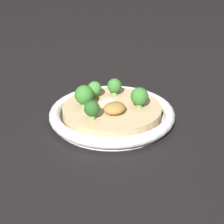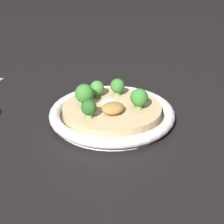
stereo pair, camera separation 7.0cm
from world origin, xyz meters
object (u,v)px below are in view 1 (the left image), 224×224
Objects in this scene: broccoli_back at (139,97)px; broccoli_front_right at (84,95)px; risotto_bowl at (112,113)px; broccoli_front at (95,89)px; broccoli_back_right at (92,109)px; broccoli_front_left at (115,86)px.

broccoli_front_right is (0.07, -0.08, 0.00)m from broccoli_back.
risotto_bowl is 5.99× the size of broccoli_back.
broccoli_back_right is at bearing 40.36° from broccoli_front.
risotto_bowl is 0.07m from broccoli_back.
broccoli_front_right is 0.05m from broccoli_front.
risotto_bowl is 5.53× the size of broccoli_front_right.
broccoli_front_left reaches higher than risotto_bowl.
broccoli_front_right is at bearing -4.49° from broccoli_front_left.
broccoli_back is 0.10m from broccoli_back_right.
broccoli_front is at bearing -99.78° from risotto_bowl.
broccoli_back is at bearing 124.91° from risotto_bowl.
broccoli_front_right reaches higher than risotto_bowl.
broccoli_front_left and broccoli_back_right have the same top height.
broccoli_back_right is 1.03× the size of broccoli_front.
broccoli_front_left is 0.80× the size of broccoli_front_right.
broccoli_back is 0.10m from broccoli_front.
broccoli_front_left is 0.12m from broccoli_back_right.
broccoli_front_left is 0.04m from broccoli_front.
broccoli_back reaches higher than broccoli_front_left.
risotto_bowl is at bearing 80.22° from broccoli_front.
risotto_bowl is 6.89× the size of broccoli_front_left.
broccoli_front is at bearing -78.11° from broccoli_back.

